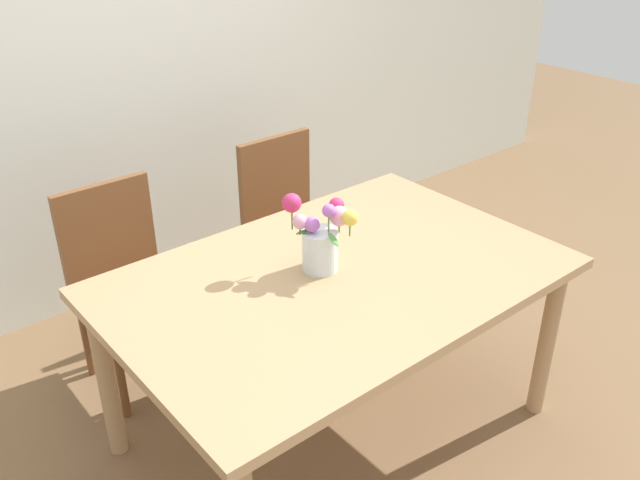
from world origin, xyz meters
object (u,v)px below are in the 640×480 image
at_px(dining_table, 336,292).
at_px(chair_right, 289,214).
at_px(chair_left, 123,272).
at_px(flower_vase, 321,237).

xyz_separation_m(dining_table, chair_right, (0.45, 0.88, -0.15)).
distance_m(chair_left, chair_right, 0.90).
bearing_deg(flower_vase, chair_right, 60.04).
xyz_separation_m(chair_right, flower_vase, (-0.47, -0.82, 0.36)).
height_order(chair_right, flower_vase, flower_vase).
relative_size(dining_table, chair_right, 1.83).
bearing_deg(chair_right, dining_table, 62.99).
height_order(chair_left, flower_vase, flower_vase).
bearing_deg(dining_table, chair_left, 117.01).
relative_size(dining_table, chair_left, 1.83).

